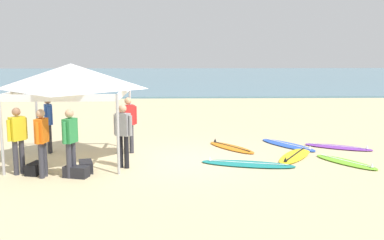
{
  "coord_description": "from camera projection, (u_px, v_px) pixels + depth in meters",
  "views": [
    {
      "loc": [
        -0.07,
        -12.87,
        3.25
      ],
      "look_at": [
        0.28,
        1.04,
        1.0
      ],
      "focal_mm": 43.39,
      "sensor_mm": 36.0,
      "label": 1
    }
  ],
  "objects": [
    {
      "name": "ground_plane",
      "position": [
        183.0,
        160.0,
        13.22
      ],
      "size": [
        80.0,
        80.0,
        0.0
      ],
      "primitive_type": "plane",
      "color": "beige"
    },
    {
      "name": "sea",
      "position": [
        181.0,
        78.0,
        46.35
      ],
      "size": [
        80.0,
        36.0,
        0.1
      ],
      "primitive_type": "cube",
      "color": "#568499",
      "rests_on": "ground"
    },
    {
      "name": "canopy_tent",
      "position": [
        71.0,
        77.0,
        12.82
      ],
      "size": [
        3.02,
        3.02,
        2.75
      ],
      "color": "#B7B7BC",
      "rests_on": "ground"
    },
    {
      "name": "surfboard_blue",
      "position": [
        288.0,
        145.0,
        15.1
      ],
      "size": [
        1.75,
        2.26,
        0.19
      ],
      "color": "blue",
      "rests_on": "ground"
    },
    {
      "name": "surfboard_orange",
      "position": [
        231.0,
        147.0,
        14.75
      ],
      "size": [
        1.61,
        2.02,
        0.19
      ],
      "color": "orange",
      "rests_on": "ground"
    },
    {
      "name": "surfboard_purple",
      "position": [
        338.0,
        147.0,
        14.79
      ],
      "size": [
        2.13,
        1.51,
        0.19
      ],
      "color": "purple",
      "rests_on": "ground"
    },
    {
      "name": "surfboard_yellow",
      "position": [
        295.0,
        155.0,
        13.66
      ],
      "size": [
        1.72,
        2.35,
        0.19
      ],
      "color": "yellow",
      "rests_on": "ground"
    },
    {
      "name": "surfboard_lime",
      "position": [
        346.0,
        162.0,
        12.9
      ],
      "size": [
        1.55,
        2.01,
        0.19
      ],
      "color": "#7AD12D",
      "rests_on": "ground"
    },
    {
      "name": "surfboard_teal",
      "position": [
        248.0,
        164.0,
        12.7
      ],
      "size": [
        2.67,
        1.34,
        0.19
      ],
      "color": "#19847F",
      "rests_on": "ground"
    },
    {
      "name": "person_orange",
      "position": [
        42.0,
        138.0,
        11.39
      ],
      "size": [
        0.28,
        0.54,
        1.71
      ],
      "color": "#383842",
      "rests_on": "ground"
    },
    {
      "name": "person_yellow",
      "position": [
        18.0,
        136.0,
        11.66
      ],
      "size": [
        0.4,
        0.44,
        1.71
      ],
      "color": "#383842",
      "rests_on": "ground"
    },
    {
      "name": "person_green",
      "position": [
        70.0,
        138.0,
        11.39
      ],
      "size": [
        0.34,
        0.52,
        1.71
      ],
      "color": "#383842",
      "rests_on": "ground"
    },
    {
      "name": "person_red",
      "position": [
        128.0,
        121.0,
        13.93
      ],
      "size": [
        0.49,
        0.37,
        1.71
      ],
      "color": "#383842",
      "rests_on": "ground"
    },
    {
      "name": "person_grey",
      "position": [
        123.0,
        132.0,
        12.27
      ],
      "size": [
        0.51,
        0.35,
        1.71
      ],
      "color": "black",
      "rests_on": "ground"
    },
    {
      "name": "person_blue",
      "position": [
        49.0,
        121.0,
        14.03
      ],
      "size": [
        0.33,
        0.52,
        1.71
      ],
      "color": "#2D2D33",
      "rests_on": "ground"
    },
    {
      "name": "gear_bag_near_tent",
      "position": [
        86.0,
        167.0,
        12.01
      ],
      "size": [
        0.47,
        0.66,
        0.28
      ],
      "primitive_type": "cube",
      "rotation": [
        0.0,
        0.0,
        1.85
      ],
      "color": "#232328",
      "rests_on": "ground"
    },
    {
      "name": "gear_bag_by_pole",
      "position": [
        76.0,
        172.0,
        11.52
      ],
      "size": [
        0.66,
        0.47,
        0.28
      ],
      "primitive_type": "cube",
      "rotation": [
        0.0,
        0.0,
        2.87
      ],
      "color": "#232328",
      "rests_on": "ground"
    },
    {
      "name": "gear_bag_on_sand",
      "position": [
        36.0,
        168.0,
        11.84
      ],
      "size": [
        0.45,
        0.66,
        0.28
      ],
      "primitive_type": "cube",
      "rotation": [
        0.0,
        0.0,
        1.34
      ],
      "color": "black",
      "rests_on": "ground"
    }
  ]
}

